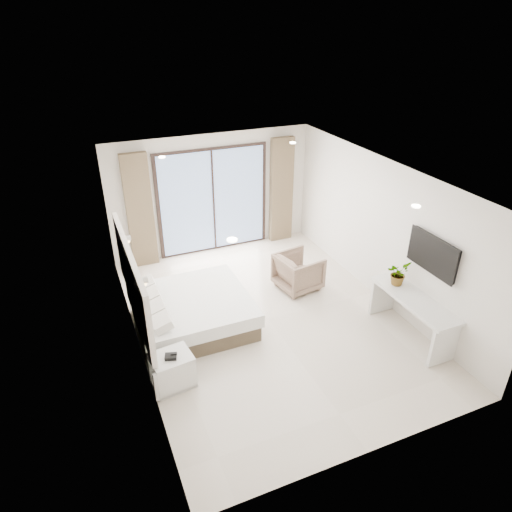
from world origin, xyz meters
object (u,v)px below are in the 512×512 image
object	(u,v)px
console_desk	(413,308)
armchair	(298,270)
bed	(191,312)
nightstand	(172,370)

from	to	relation	value
console_desk	armchair	xyz separation A→B (m)	(-1.05, 2.12, -0.16)
armchair	console_desk	bearing A→B (deg)	-163.10
bed	nightstand	xyz separation A→B (m)	(-0.67, -1.32, -0.02)
bed	console_desk	world-z (taller)	console_desk
bed	armchair	size ratio (longest dim) A/B	2.42
bed	nightstand	bearing A→B (deg)	-116.73
armchair	bed	bearing A→B (deg)	90.10
bed	nightstand	world-z (taller)	bed
nightstand	armchair	world-z (taller)	armchair
bed	console_desk	distance (m)	3.80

